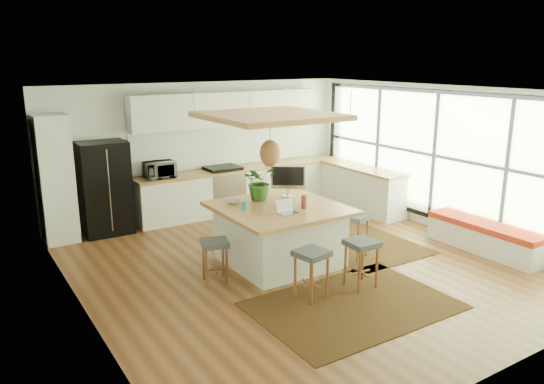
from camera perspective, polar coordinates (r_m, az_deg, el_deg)
floor at (r=8.37m, az=3.02°, el=-7.85°), size 7.00×7.00×0.00m
ceiling at (r=7.76m, az=3.29°, el=10.93°), size 7.00×7.00×0.00m
wall_back at (r=10.93m, az=-7.62°, el=4.72°), size 6.50×0.00×6.50m
wall_front at (r=5.62m, az=24.52°, el=-5.84°), size 6.50×0.00×6.50m
wall_left at (r=6.67m, az=-20.23°, el=-2.34°), size 0.00×7.00×7.00m
wall_right at (r=10.16m, az=18.26°, el=3.38°), size 0.00×7.00×7.00m
window_wall at (r=10.13m, az=18.17°, el=3.64°), size 0.10×6.20×2.60m
pantry at (r=9.81m, az=-22.54°, el=1.28°), size 0.55×0.60×2.25m
back_counter_base at (r=11.08m, az=-4.18°, el=0.13°), size 4.20×0.60×0.88m
back_counter_top at (r=10.98m, az=-4.23°, el=2.46°), size 4.24×0.64×0.05m
backsplash at (r=11.15m, az=-5.01°, el=4.98°), size 4.20×0.02×0.80m
upper_cabinets at (r=10.91m, az=-4.70°, el=9.02°), size 4.20×0.34×0.70m
range at (r=10.95m, az=-5.34°, el=0.26°), size 0.76×0.62×1.00m
right_counter_base at (r=11.47m, az=9.19°, el=0.48°), size 0.60×2.50×0.88m
right_counter_top at (r=11.37m, az=9.28°, el=2.73°), size 0.64×2.54×0.05m
window_bench at (r=9.50m, az=22.15°, el=-4.58°), size 0.52×2.00×0.50m
ceiling_panel at (r=7.99m, az=-0.22°, el=6.37°), size 1.86×1.86×0.80m
rug_near at (r=7.14m, az=8.83°, el=-12.08°), size 2.60×1.80×0.01m
rug_right at (r=9.46m, az=8.31°, el=-5.28°), size 1.80×2.60×0.01m
fridge at (r=10.02m, az=-17.80°, el=0.78°), size 0.87×0.68×1.72m
island at (r=8.28m, az=0.78°, el=-4.65°), size 1.85×1.85×0.93m
stool_near_left at (r=7.14m, az=4.30°, el=-8.84°), size 0.46×0.46×0.68m
stool_near_right at (r=7.56m, az=9.68°, el=-7.64°), size 0.42×0.42×0.69m
stool_right_front at (r=8.62m, az=8.83°, el=-4.82°), size 0.57×0.57×0.74m
stool_right_back at (r=9.49m, az=5.74°, el=-2.90°), size 0.45×0.45×0.66m
stool_left_side at (r=7.63m, az=-6.24°, el=-7.30°), size 0.47×0.47×0.64m
laptop at (r=7.72m, az=1.76°, el=-1.51°), size 0.29×0.31×0.22m
monitor at (r=8.64m, az=1.76°, el=1.17°), size 0.59×0.50×0.53m
microwave at (r=10.26m, az=-12.16°, el=2.57°), size 0.57×0.32×0.39m
island_plant at (r=8.48m, az=-1.37°, el=0.75°), size 0.68×0.73×0.47m
island_bowl at (r=8.29m, az=-4.18°, el=-1.10°), size 0.28×0.28×0.05m
island_bottle_0 at (r=7.92m, az=-2.93°, el=-1.31°), size 0.07×0.07×0.19m
island_bottle_1 at (r=7.78m, az=-1.06°, el=-1.57°), size 0.07×0.07×0.19m
island_bottle_2 at (r=8.01m, az=3.47°, el=-1.13°), size 0.07×0.07×0.19m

